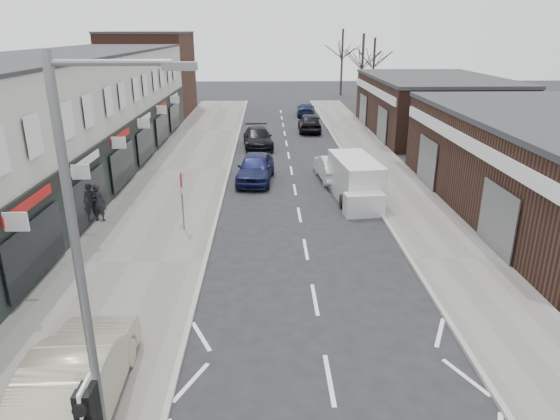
{
  "coord_description": "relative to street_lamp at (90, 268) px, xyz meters",
  "views": [
    {
      "loc": [
        -1.54,
        -8.4,
        8.37
      ],
      "look_at": [
        -1.11,
        7.52,
        2.6
      ],
      "focal_mm": 32.0,
      "sensor_mm": 36.0,
      "label": 1
    }
  ],
  "objects": [
    {
      "name": "tree_far_c",
      "position": [
        13.03,
        60.8,
        -4.62
      ],
      "size": [
        3.6,
        3.6,
        8.5
      ],
      "primitive_type": null,
      "color": "#382D26",
      "rests_on": "ground"
    },
    {
      "name": "street_lamp",
      "position": [
        0.0,
        0.0,
        0.0
      ],
      "size": [
        2.23,
        0.22,
        8.0
      ],
      "color": "slate",
      "rests_on": "pavement_left"
    },
    {
      "name": "tree_far_b",
      "position": [
        16.03,
        54.8,
        -4.62
      ],
      "size": [
        3.6,
        3.6,
        7.5
      ],
      "primitive_type": null,
      "color": "#382D26",
      "rests_on": "ground"
    },
    {
      "name": "pavement_right",
      "position": [
        10.28,
        22.8,
        -4.56
      ],
      "size": [
        3.5,
        64.0,
        0.12
      ],
      "primitive_type": "cube",
      "color": "slate",
      "rests_on": "ground"
    },
    {
      "name": "pavement_left",
      "position": [
        -2.22,
        22.8,
        -4.56
      ],
      "size": [
        5.5,
        64.0,
        0.12
      ],
      "primitive_type": "cube",
      "color": "slate",
      "rests_on": "ground"
    },
    {
      "name": "parked_car_left_b",
      "position": [
        2.33,
        29.36,
        -3.88
      ],
      "size": [
        2.46,
        5.22,
        1.47
      ],
      "primitive_type": "imported",
      "rotation": [
        0.0,
        0.0,
        0.08
      ],
      "color": "black",
      "rests_on": "ground"
    },
    {
      "name": "warning_sign",
      "position": [
        -0.63,
        12.8,
        -2.42
      ],
      "size": [
        0.12,
        0.8,
        2.7
      ],
      "color": "slate",
      "rests_on": "pavement_left"
    },
    {
      "name": "tree_far_a",
      "position": [
        13.53,
        48.8,
        -4.62
      ],
      "size": [
        3.6,
        3.6,
        8.0
      ],
      "primitive_type": null,
      "color": "#382D26",
      "rests_on": "ground"
    },
    {
      "name": "white_van",
      "position": [
        7.57,
        17.1,
        -3.62
      ],
      "size": [
        2.38,
        5.62,
        2.12
      ],
      "rotation": [
        0.0,
        0.0,
        0.1
      ],
      "color": "silver",
      "rests_on": "ground"
    },
    {
      "name": "brick_block_far",
      "position": [
        -8.97,
        45.8,
        -0.62
      ],
      "size": [
        8.0,
        10.0,
        8.0
      ],
      "primitive_type": "cube",
      "color": "#47271E",
      "rests_on": "ground"
    },
    {
      "name": "right_unit_far",
      "position": [
        17.03,
        34.8,
        -2.37
      ],
      "size": [
        10.0,
        16.0,
        4.5
      ],
      "primitive_type": "cube",
      "color": "#351F18",
      "rests_on": "ground"
    },
    {
      "name": "sedan_on_pavement",
      "position": [
        -1.37,
        1.89,
        -3.66
      ],
      "size": [
        1.94,
        5.15,
        1.68
      ],
      "primitive_type": "imported",
      "rotation": [
        0.0,
        0.0,
        3.17
      ],
      "color": "#AAA288",
      "rests_on": "pavement_left"
    },
    {
      "name": "shop_terrace_left",
      "position": [
        -8.97,
        20.3,
        -1.07
      ],
      "size": [
        8.0,
        41.0,
        7.1
      ],
      "primitive_type": "cube",
      "color": "#BCB8AB",
      "rests_on": "ground"
    },
    {
      "name": "parked_car_right_c",
      "position": [
        7.05,
        44.11,
        -3.98
      ],
      "size": [
        2.11,
        4.51,
        1.27
      ],
      "primitive_type": "imported",
      "rotation": [
        0.0,
        0.0,
        3.07
      ],
      "color": "#131C3C",
      "rests_on": "ground"
    },
    {
      "name": "parked_car_left_a",
      "position": [
        2.33,
        20.48,
        -3.8
      ],
      "size": [
        2.4,
        4.98,
        1.64
      ],
      "primitive_type": "imported",
      "rotation": [
        0.0,
        0.0,
        -0.1
      ],
      "color": "#141840",
      "rests_on": "ground"
    },
    {
      "name": "pedestrian",
      "position": [
        -4.67,
        13.97,
        -3.61
      ],
      "size": [
        0.72,
        0.54,
        1.78
      ],
      "primitive_type": "imported",
      "rotation": [
        0.0,
        0.0,
        2.96
      ],
      "color": "black",
      "rests_on": "pavement_left"
    },
    {
      "name": "parked_car_right_b",
      "position": [
        6.73,
        35.54,
        -3.82
      ],
      "size": [
        2.01,
        4.76,
        1.6
      ],
      "primitive_type": "imported",
      "rotation": [
        0.0,
        0.0,
        3.12
      ],
      "color": "black",
      "rests_on": "ground"
    },
    {
      "name": "parked_car_right_a",
      "position": [
        6.85,
        20.75,
        -3.89
      ],
      "size": [
        1.9,
        4.57,
        1.47
      ],
      "primitive_type": "imported",
      "rotation": [
        0.0,
        0.0,
        3.22
      ],
      "color": "silver",
      "rests_on": "ground"
    }
  ]
}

